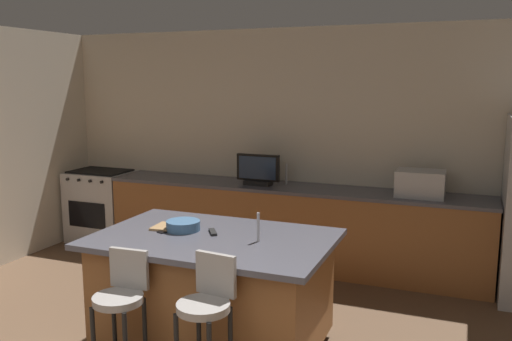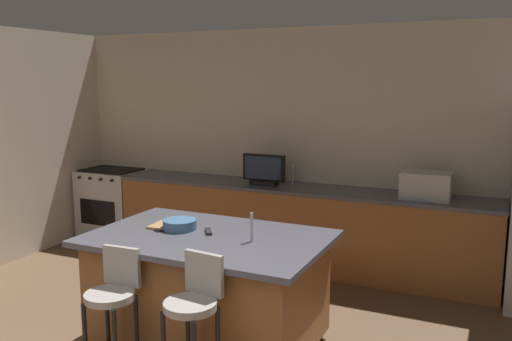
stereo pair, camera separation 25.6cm
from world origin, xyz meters
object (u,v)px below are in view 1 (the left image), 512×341
at_px(cell_phone, 167,231).
at_px(cutting_board, 174,228).
at_px(microwave, 420,183).
at_px(tv_monitor, 258,171).
at_px(range_oven, 102,206).
at_px(bar_stool_right, 206,318).
at_px(bar_stool_left, 121,308).
at_px(tv_remote, 213,232).
at_px(kitchen_island, 214,291).
at_px(fruit_bowl, 183,226).

bearing_deg(cell_phone, cutting_board, 103.40).
xyz_separation_m(microwave, cell_phone, (-1.75, -2.05, -0.14)).
xyz_separation_m(microwave, tv_monitor, (-1.76, -0.05, 0.03)).
xyz_separation_m(range_oven, bar_stool_right, (2.94, -2.75, 0.13)).
bearing_deg(bar_stool_left, cell_phone, 91.62).
bearing_deg(tv_remote, range_oven, 108.44).
distance_m(bar_stool_right, cutting_board, 1.10).
bearing_deg(kitchen_island, cell_phone, -177.75).
bearing_deg(bar_stool_left, kitchen_island, 61.61).
distance_m(bar_stool_left, tv_remote, 0.92).
height_order(microwave, tv_remote, microwave).
height_order(range_oven, microwave, microwave).
relative_size(cell_phone, cutting_board, 0.45).
xyz_separation_m(kitchen_island, fruit_bowl, (-0.29, 0.06, 0.48)).
bearing_deg(cell_phone, fruit_bowl, 56.41).
relative_size(kitchen_island, range_oven, 1.95).
height_order(tv_remote, cutting_board, tv_remote).
relative_size(range_oven, cutting_board, 2.82).
relative_size(cell_phone, tv_remote, 0.88).
bearing_deg(microwave, bar_stool_left, -121.52).
relative_size(tv_remote, cutting_board, 0.51).
bearing_deg(fruit_bowl, range_oven, 139.91).
bearing_deg(cutting_board, microwave, 48.42).
relative_size(microwave, tv_remote, 2.82).
xyz_separation_m(microwave, tv_remote, (-1.39, -1.96, -0.14)).
relative_size(kitchen_island, bar_stool_right, 1.84).
height_order(microwave, tv_monitor, tv_monitor).
bearing_deg(cutting_board, bar_stool_left, -86.61).
xyz_separation_m(range_oven, cutting_board, (2.25, -1.96, 0.45)).
distance_m(range_oven, tv_remote, 3.29).
bearing_deg(tv_remote, cutting_board, 145.05).
relative_size(microwave, bar_stool_right, 0.48).
height_order(fruit_bowl, tv_remote, fruit_bowl).
xyz_separation_m(microwave, bar_stool_left, (-1.69, -2.75, -0.49)).
xyz_separation_m(bar_stool_right, tv_remote, (-0.34, 0.79, 0.32)).
bearing_deg(tv_remote, tv_monitor, 66.58).
bearing_deg(kitchen_island, fruit_bowl, 168.65).
bearing_deg(range_oven, cell_phone, -42.46).
height_order(tv_monitor, bar_stool_left, tv_monitor).
xyz_separation_m(bar_stool_left, bar_stool_right, (0.64, 0.00, 0.04)).
bearing_deg(fruit_bowl, kitchen_island, -11.35).
bearing_deg(kitchen_island, tv_remote, 117.22).
distance_m(range_oven, cell_phone, 3.06).
bearing_deg(kitchen_island, tv_monitor, 101.77).
bearing_deg(kitchen_island, bar_stool_right, -67.00).
bearing_deg(range_oven, kitchen_island, -37.61).
relative_size(tv_monitor, fruit_bowl, 1.86).
distance_m(kitchen_island, tv_remote, 0.46).
relative_size(fruit_bowl, cutting_board, 0.81).
xyz_separation_m(kitchen_island, tv_remote, (-0.04, 0.07, 0.45)).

